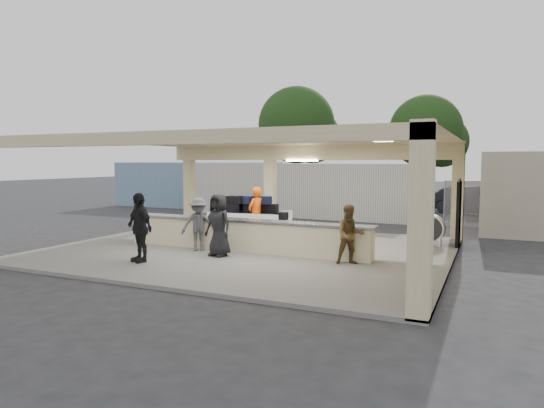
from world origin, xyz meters
The scene contains 15 objects.
ground centered at (0.00, 0.00, 0.00)m, with size 120.00×120.00×0.00m, color #252528.
pavilion centered at (0.21, 0.66, 1.35)m, with size 12.01×10.00×3.55m.
baggage_counter centered at (0.00, -0.50, 0.59)m, with size 8.20×0.58×0.98m.
luggage_cart centered at (-0.88, 1.65, 0.95)m, with size 2.74×1.83×1.52m.
drum_fan centered at (5.12, 3.02, 0.64)m, with size 0.94×0.50×1.01m.
baggage_handler centered at (-0.41, 1.22, 1.04)m, with size 0.68×0.38×1.88m, color #F0550C.
passenger_a centered at (3.50, -1.00, 0.89)m, with size 0.77×0.34×1.59m, color brown.
passenger_b centered at (-1.81, -3.09, 1.05)m, with size 1.11×0.40×1.89m, color black.
passenger_c centered at (-1.28, -1.00, 0.92)m, with size 1.06×0.37×1.64m, color #48484D.
passenger_d centered at (-0.27, -1.49, 1.01)m, with size 0.89×0.36×1.82m, color black.
car_dark centered at (5.97, 14.11, 0.76)m, with size 1.60×4.55×1.52m, color black.
container_white centered at (-2.71, 10.31, 1.37)m, with size 12.64×2.53×2.74m, color silver.
container_blue centered at (-9.93, 11.94, 1.39)m, with size 10.73×2.57×2.79m, color #7094B4.
tree_left centered at (-7.68, 24.16, 5.59)m, with size 6.60×6.30×9.00m.
tree_mid centered at (2.32, 26.16, 4.96)m, with size 6.00×5.60×8.00m.
Camera 1 is at (6.92, -13.49, 2.83)m, focal length 32.00 mm.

